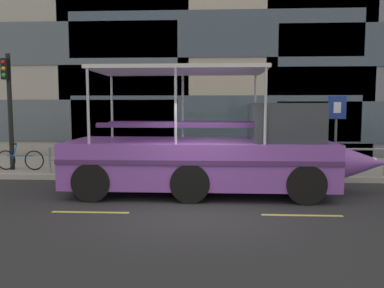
{
  "coord_description": "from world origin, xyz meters",
  "views": [
    {
      "loc": [
        0.39,
        -9.3,
        2.4
      ],
      "look_at": [
        -0.22,
        2.24,
        1.3
      ],
      "focal_mm": 35.9,
      "sensor_mm": 36.0,
      "label": 1
    }
  ],
  "objects_px": {
    "traffic_light_pole": "(9,100)",
    "pedestrian_near_bow": "(298,143)",
    "parking_sign": "(336,121)",
    "leaned_bicycle": "(20,159)",
    "duck_tour_boat": "(217,154)"
  },
  "relations": [
    {
      "from": "leaned_bicycle",
      "to": "pedestrian_near_bow",
      "type": "xyz_separation_m",
      "value": [
        10.03,
        1.13,
        0.53
      ]
    },
    {
      "from": "traffic_light_pole",
      "to": "duck_tour_boat",
      "type": "relative_size",
      "value": 0.46
    },
    {
      "from": "pedestrian_near_bow",
      "to": "duck_tour_boat",
      "type": "bearing_deg",
      "value": -130.1
    },
    {
      "from": "leaned_bicycle",
      "to": "parking_sign",
      "type": "bearing_deg",
      "value": -0.61
    },
    {
      "from": "parking_sign",
      "to": "duck_tour_boat",
      "type": "height_order",
      "value": "duck_tour_boat"
    },
    {
      "from": "parking_sign",
      "to": "leaned_bicycle",
      "type": "bearing_deg",
      "value": 179.39
    },
    {
      "from": "duck_tour_boat",
      "to": "pedestrian_near_bow",
      "type": "height_order",
      "value": "duck_tour_boat"
    },
    {
      "from": "parking_sign",
      "to": "pedestrian_near_bow",
      "type": "relative_size",
      "value": 1.73
    },
    {
      "from": "pedestrian_near_bow",
      "to": "traffic_light_pole",
      "type": "bearing_deg",
      "value": -173.91
    },
    {
      "from": "traffic_light_pole",
      "to": "duck_tour_boat",
      "type": "distance_m",
      "value": 7.88
    },
    {
      "from": "traffic_light_pole",
      "to": "leaned_bicycle",
      "type": "relative_size",
      "value": 2.35
    },
    {
      "from": "traffic_light_pole",
      "to": "pedestrian_near_bow",
      "type": "relative_size",
      "value": 2.72
    },
    {
      "from": "duck_tour_boat",
      "to": "traffic_light_pole",
      "type": "bearing_deg",
      "value": 160.96
    },
    {
      "from": "traffic_light_pole",
      "to": "pedestrian_near_bow",
      "type": "bearing_deg",
      "value": 6.09
    },
    {
      "from": "parking_sign",
      "to": "leaned_bicycle",
      "type": "relative_size",
      "value": 1.49
    }
  ]
}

